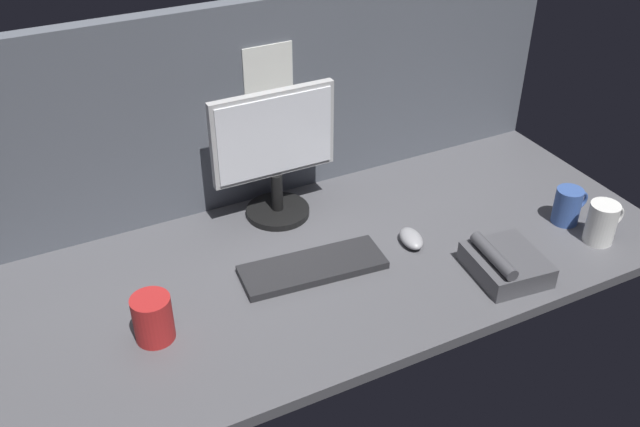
# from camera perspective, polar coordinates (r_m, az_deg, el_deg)

# --- Properties ---
(ground_plane) EXTENTS (1.80, 0.80, 0.03)m
(ground_plane) POSITION_cam_1_polar(r_m,az_deg,el_deg) (1.87, 0.88, -3.81)
(ground_plane) COLOR #515156
(cubicle_wall_back) EXTENTS (1.80, 0.06, 0.58)m
(cubicle_wall_back) POSITION_cam_1_polar(r_m,az_deg,el_deg) (2.01, -4.05, 9.04)
(cubicle_wall_back) COLOR #565B66
(cubicle_wall_back) RESTS_ON ground_plane
(monitor) EXTENTS (0.35, 0.18, 0.37)m
(monitor) POSITION_cam_1_polar(r_m,az_deg,el_deg) (1.93, -3.67, 5.02)
(monitor) COLOR black
(monitor) RESTS_ON ground_plane
(keyboard) EXTENTS (0.38, 0.16, 0.02)m
(keyboard) POSITION_cam_1_polar(r_m,az_deg,el_deg) (1.81, -0.58, -4.33)
(keyboard) COLOR #262628
(keyboard) RESTS_ON ground_plane
(mouse) EXTENTS (0.07, 0.10, 0.03)m
(mouse) POSITION_cam_1_polar(r_m,az_deg,el_deg) (1.91, 7.33, -2.00)
(mouse) COLOR #99999E
(mouse) RESTS_ON ground_plane
(mug_red_plastic) EXTENTS (0.09, 0.09, 0.11)m
(mug_red_plastic) POSITION_cam_1_polar(r_m,az_deg,el_deg) (1.64, -13.27, -8.20)
(mug_red_plastic) COLOR red
(mug_red_plastic) RESTS_ON ground_plane
(mug_ceramic_white) EXTENTS (0.12, 0.08, 0.12)m
(mug_ceramic_white) POSITION_cam_1_polar(r_m,az_deg,el_deg) (2.03, 21.71, -0.69)
(mug_ceramic_white) COLOR white
(mug_ceramic_white) RESTS_ON ground_plane
(mug_ceramic_blue) EXTENTS (0.11, 0.07, 0.10)m
(mug_ceramic_blue) POSITION_cam_1_polar(r_m,az_deg,el_deg) (2.08, 19.28, 0.60)
(mug_ceramic_blue) COLOR #38569E
(mug_ceramic_blue) RESTS_ON ground_plane
(desk_phone) EXTENTS (0.19, 0.21, 0.09)m
(desk_phone) POSITION_cam_1_polar(r_m,az_deg,el_deg) (1.84, 14.63, -3.92)
(desk_phone) COLOR #4C4C51
(desk_phone) RESTS_ON ground_plane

